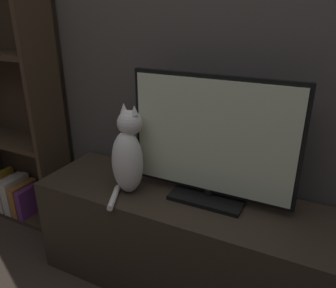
% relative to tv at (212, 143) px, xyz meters
% --- Properties ---
extents(wall_back, '(4.80, 0.05, 2.60)m').
position_rel_tv_xyz_m(wall_back, '(-0.09, 0.22, 0.47)').
color(wall_back, '#47423D').
rests_on(wall_back, ground_plane).
extents(tv_stand, '(1.56, 0.46, 0.54)m').
position_rel_tv_xyz_m(tv_stand, '(-0.09, -0.05, -0.56)').
color(tv_stand, '#33281E').
rests_on(tv_stand, ground_plane).
extents(tv, '(0.78, 0.21, 0.59)m').
position_rel_tv_xyz_m(tv, '(0.00, 0.00, 0.00)').
color(tv, black).
rests_on(tv, tv_stand).
extents(cat, '(0.18, 0.29, 0.44)m').
position_rel_tv_xyz_m(cat, '(-0.38, -0.12, -0.09)').
color(cat, silver).
rests_on(cat, tv_stand).
extents(bookshelf, '(0.73, 0.28, 1.72)m').
position_rel_tv_xyz_m(bookshelf, '(-1.41, 0.09, -0.08)').
color(bookshelf, '#3D2D1E').
rests_on(bookshelf, ground_plane).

